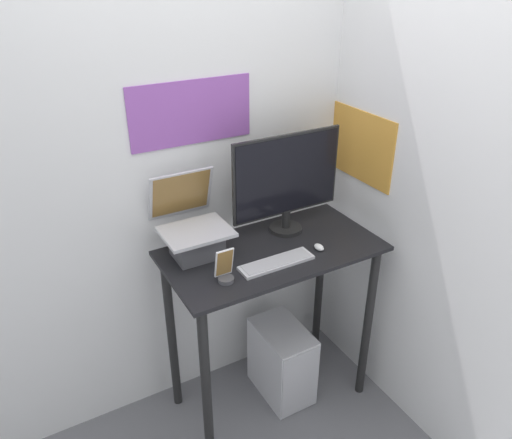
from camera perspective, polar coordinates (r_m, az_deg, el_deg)
ground_plane at (r=2.82m, az=4.60°, el=-22.87°), size 12.00×12.00×0.00m
wall_back at (r=2.48m, az=-2.24°, el=7.12°), size 6.00×0.06×2.60m
wall_side_right at (r=2.36m, az=18.04°, el=4.68°), size 0.06×6.00×2.60m
desk at (r=2.46m, az=1.81°, el=-7.49°), size 1.03×0.53×0.96m
laptop at (r=2.28m, az=-7.06°, el=-1.71°), size 0.30×0.33×0.37m
monitor at (r=2.39m, az=3.55°, el=4.35°), size 0.58×0.16×0.50m
keyboard at (r=2.24m, az=2.36°, el=-4.93°), size 0.35×0.10×0.02m
mouse at (r=2.35m, az=7.22°, el=-3.16°), size 0.04×0.06×0.03m
cell_phone at (r=2.11m, az=-3.56°, el=-5.81°), size 0.08×0.07×0.15m
computer_tower at (r=2.84m, az=2.99°, el=-15.86°), size 0.23×0.37×0.43m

